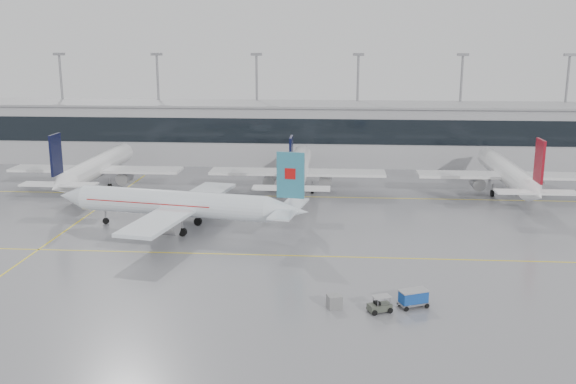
# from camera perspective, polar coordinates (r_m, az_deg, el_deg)

# --- Properties ---
(ground) EXTENTS (320.00, 320.00, 0.00)m
(ground) POSITION_cam_1_polar(r_m,az_deg,el_deg) (77.26, -0.66, -5.65)
(ground) COLOR gray
(ground) RESTS_ON ground
(taxi_line_main) EXTENTS (120.00, 0.25, 0.01)m
(taxi_line_main) POSITION_cam_1_polar(r_m,az_deg,el_deg) (77.26, -0.66, -5.65)
(taxi_line_main) COLOR yellow
(taxi_line_main) RESTS_ON ground
(taxi_line_north) EXTENTS (120.00, 0.25, 0.01)m
(taxi_line_north) POSITION_cam_1_polar(r_m,az_deg,el_deg) (106.01, 0.72, -0.41)
(taxi_line_north) COLOR yellow
(taxi_line_north) RESTS_ON ground
(taxi_line_cross) EXTENTS (0.25, 60.00, 0.01)m
(taxi_line_cross) POSITION_cam_1_polar(r_m,az_deg,el_deg) (98.26, -17.61, -2.14)
(taxi_line_cross) COLOR yellow
(taxi_line_cross) RESTS_ON ground
(terminal) EXTENTS (180.00, 15.00, 12.00)m
(terminal) POSITION_cam_1_polar(r_m,az_deg,el_deg) (136.31, 1.55, 5.22)
(terminal) COLOR #A1A1A5
(terminal) RESTS_ON ground
(terminal_glass) EXTENTS (180.00, 0.20, 5.00)m
(terminal_glass) POSITION_cam_1_polar(r_m,az_deg,el_deg) (128.63, 1.40, 5.41)
(terminal_glass) COLOR black
(terminal_glass) RESTS_ON ground
(terminal_roof) EXTENTS (182.00, 16.00, 0.40)m
(terminal_roof) POSITION_cam_1_polar(r_m,az_deg,el_deg) (135.58, 1.57, 7.81)
(terminal_roof) COLOR gray
(terminal_roof) RESTS_ON ground
(light_masts) EXTENTS (156.40, 1.00, 22.60)m
(light_masts) POSITION_cam_1_polar(r_m,az_deg,el_deg) (141.45, 1.69, 8.50)
(light_masts) COLOR gray
(light_masts) RESTS_ON ground
(air_canada_jet) EXTENTS (36.24, 29.25, 11.39)m
(air_canada_jet) POSITION_cam_1_polar(r_m,az_deg,el_deg) (87.62, -9.46, -1.08)
(air_canada_jet) COLOR white
(air_canada_jet) RESTS_ON ground
(parked_jet_b) EXTENTS (29.64, 36.96, 11.72)m
(parked_jet_b) POSITION_cam_1_polar(r_m,az_deg,el_deg) (116.20, -16.67, 2.12)
(parked_jet_b) COLOR white
(parked_jet_b) RESTS_ON ground
(parked_jet_c) EXTENTS (29.64, 36.96, 11.72)m
(parked_jet_c) POSITION_cam_1_polar(r_m,az_deg,el_deg) (108.81, 0.84, 1.95)
(parked_jet_c) COLOR white
(parked_jet_c) RESTS_ON ground
(parked_jet_d) EXTENTS (29.64, 36.96, 11.72)m
(parked_jet_d) POSITION_cam_1_polar(r_m,az_deg,el_deg) (112.36, 18.96, 1.59)
(parked_jet_d) COLOR white
(parked_jet_d) RESTS_ON ground
(baggage_tug) EXTENTS (3.27, 2.10, 1.58)m
(baggage_tug) POSITION_cam_1_polar(r_m,az_deg,el_deg) (62.25, 8.15, -10.04)
(baggage_tug) COLOR #41463B
(baggage_tug) RESTS_ON ground
(baggage_cart) EXTENTS (3.17, 2.51, 1.73)m
(baggage_cart) POSITION_cam_1_polar(r_m,az_deg,el_deg) (63.70, 11.08, -9.16)
(baggage_cart) COLOR gray
(baggage_cart) RESTS_ON ground
(gse_unit) EXTENTS (1.63, 1.57, 1.32)m
(gse_unit) POSITION_cam_1_polar(r_m,az_deg,el_deg) (62.57, 4.14, -9.70)
(gse_unit) COLOR gray
(gse_unit) RESTS_ON ground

